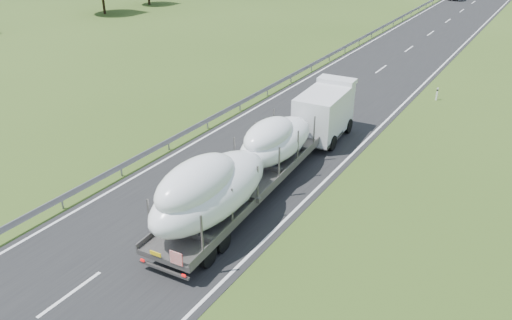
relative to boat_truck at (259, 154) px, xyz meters
The scene contains 2 objects.
ground 11.03m from the boat_truck, 100.92° to the right, with size 400.00×400.00×0.00m, color #334A18.
boat_truck is the anchor object (origin of this frame).
Camera 1 is at (13.93, -8.91, 13.24)m, focal length 35.00 mm.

